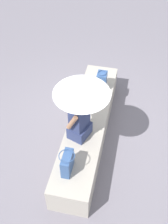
{
  "coord_description": "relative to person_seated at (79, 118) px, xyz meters",
  "views": [
    {
      "loc": [
        -3.23,
        -0.63,
        4.1
      ],
      "look_at": [
        -0.18,
        0.03,
        0.85
      ],
      "focal_mm": 46.13,
      "sensor_mm": 36.0,
      "label": 1
    }
  ],
  "objects": [
    {
      "name": "handbag_black",
      "position": [
        -0.68,
        0.02,
        -0.21
      ],
      "size": [
        0.31,
        0.23,
        0.35
      ],
      "color": "#335184",
      "rests_on": "stone_bench"
    },
    {
      "name": "stone_bench",
      "position": [
        0.36,
        -0.06,
        -0.64
      ],
      "size": [
        2.96,
        0.62,
        0.5
      ],
      "primitive_type": "cube",
      "color": "#A8A093",
      "rests_on": "ground"
    },
    {
      "name": "person_seated",
      "position": [
        0.0,
        0.0,
        0.0
      ],
      "size": [
        0.51,
        0.38,
        0.9
      ],
      "color": "navy",
      "rests_on": "stone_bench"
    },
    {
      "name": "ground_plane",
      "position": [
        0.36,
        -0.06,
        -0.88
      ],
      "size": [
        14.0,
        14.0,
        0.0
      ],
      "primitive_type": "plane",
      "color": "slate"
    },
    {
      "name": "parasol",
      "position": [
        0.02,
        -0.03,
        0.59
      ],
      "size": [
        0.83,
        0.83,
        1.11
      ],
      "color": "#B7B7BC",
      "rests_on": "stone_bench"
    },
    {
      "name": "tote_bag_canvas",
      "position": [
        1.18,
        -0.15,
        -0.2
      ],
      "size": [
        0.21,
        0.17,
        0.38
      ],
      "color": "#335184",
      "rests_on": "stone_bench"
    },
    {
      "name": "magazine",
      "position": [
        0.79,
        0.01,
        -0.38
      ],
      "size": [
        0.34,
        0.31,
        0.01
      ],
      "primitive_type": "cube",
      "rotation": [
        0.0,
        0.0,
        -0.49
      ],
      "color": "#EAE04C",
      "rests_on": "stone_bench"
    }
  ]
}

